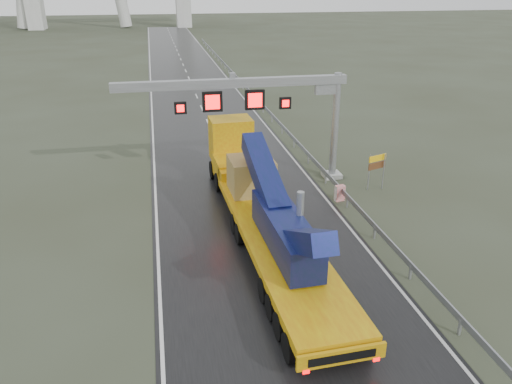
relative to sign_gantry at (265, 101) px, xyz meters
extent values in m
plane|color=#333726|center=(-2.10, -17.99, -5.61)|extent=(400.00, 400.00, 0.00)
cube|color=black|center=(-2.10, 22.01, -5.60)|extent=(11.00, 200.00, 0.02)
cube|color=#BBBBB6|center=(4.80, 0.01, -5.46)|extent=(1.20, 1.20, 0.30)
cylinder|color=gray|center=(4.80, 0.01, -2.01)|extent=(0.48, 0.48, 7.20)
cube|color=gray|center=(-2.10, 0.01, 1.19)|extent=(14.80, 0.55, 0.55)
cube|color=gray|center=(4.00, 0.01, 0.69)|extent=(1.40, 0.35, 0.90)
cube|color=gray|center=(-2.10, 0.01, 1.64)|extent=(0.35, 0.35, 0.35)
cube|color=black|center=(-3.40, -0.04, 0.09)|extent=(1.25, 0.25, 1.25)
cube|color=#FF0C0C|center=(-3.40, -0.18, 0.09)|extent=(0.90, 0.02, 0.90)
cube|color=black|center=(-0.70, -0.04, 0.09)|extent=(1.25, 0.25, 1.25)
cube|color=#FF0C0C|center=(-0.70, -0.18, 0.09)|extent=(0.90, 0.02, 0.90)
cube|color=black|center=(-5.40, -0.04, -0.21)|extent=(0.75, 0.25, 0.75)
cube|color=#FF0C0C|center=(-5.40, -0.18, -0.21)|extent=(0.54, 0.02, 0.54)
cube|color=black|center=(1.30, -0.04, -0.21)|extent=(0.75, 0.25, 0.75)
cube|color=#FF0C0C|center=(1.30, -0.18, -0.21)|extent=(0.54, 0.02, 0.54)
cube|color=gold|center=(-1.62, -10.31, -4.44)|extent=(3.65, 15.67, 0.39)
cube|color=gold|center=(-1.35, -18.26, -4.67)|extent=(3.23, 0.24, 0.61)
cube|color=black|center=(-1.34, -18.34, -4.67)|extent=(2.45, 0.11, 0.33)
cube|color=#FF0505|center=(-2.62, -18.39, -5.00)|extent=(0.25, 0.05, 0.13)
cube|color=#FF0505|center=(-0.06, -18.30, -5.00)|extent=(0.25, 0.05, 0.13)
cube|color=gold|center=(-1.90, -2.08, -4.00)|extent=(2.94, 1.43, 0.56)
cube|color=gold|center=(-1.96, -0.31, -4.28)|extent=(3.01, 3.43, 1.34)
cube|color=gold|center=(-2.03, 1.70, -2.94)|extent=(2.86, 2.32, 2.89)
cube|color=black|center=(-2.07, 2.83, -2.61)|extent=(2.56, 0.14, 1.34)
cube|color=#0F1F48|center=(-1.58, -11.43, -3.39)|extent=(1.78, 6.73, 1.56)
cube|color=#0F1F48|center=(-1.71, -7.53, -2.05)|extent=(1.32, 6.16, 2.84)
cube|color=#0F1F48|center=(-1.48, -14.21, -2.39)|extent=(1.15, 4.44, 2.69)
cylinder|color=gray|center=(-0.91, -11.40, -2.39)|extent=(0.34, 0.34, 1.78)
cube|color=tan|center=(-1.82, -4.53, -3.25)|extent=(2.53, 2.53, 2.00)
cylinder|color=black|center=(-1.45, -15.32, -5.06)|extent=(3.26, 1.22, 1.11)
cylinder|color=black|center=(-1.71, -7.53, -5.06)|extent=(3.26, 1.22, 1.11)
cylinder|color=black|center=(-2.02, 1.47, -5.00)|extent=(3.04, 1.33, 1.22)
cylinder|color=gray|center=(6.31, -2.68, -4.40)|extent=(0.08, 0.08, 2.42)
cylinder|color=gray|center=(7.32, -2.68, -4.40)|extent=(0.08, 0.08, 2.42)
cube|color=yellow|center=(6.82, -2.68, -3.45)|extent=(1.35, 0.53, 0.40)
cube|color=#593219|center=(6.82, -2.68, -3.95)|extent=(1.35, 0.53, 0.45)
cube|color=red|center=(3.90, -3.94, -5.11)|extent=(0.65, 0.42, 1.01)
camera|label=1|loc=(-6.85, -30.78, 7.13)|focal=35.00mm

